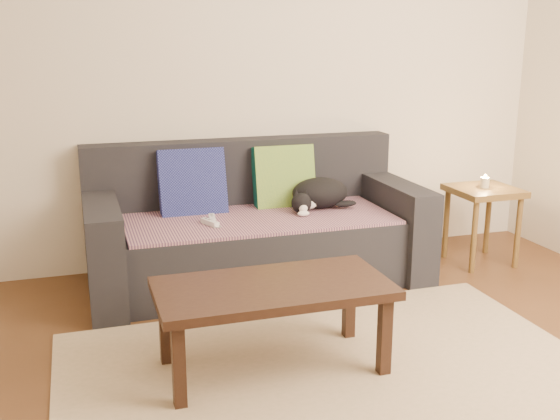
{
  "coord_description": "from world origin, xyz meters",
  "views": [
    {
      "loc": [
        -1.06,
        -2.32,
        1.52
      ],
      "look_at": [
        0.05,
        1.2,
        0.55
      ],
      "focal_mm": 42.0,
      "sensor_mm": 36.0,
      "label": 1
    }
  ],
  "objects_px": {
    "sofa": "(255,233)",
    "wii_remote_a": "(212,219)",
    "cat": "(319,194)",
    "side_table": "(483,201)",
    "wii_remote_b": "(210,223)",
    "coffee_table": "(273,295)"
  },
  "relations": [
    {
      "from": "sofa",
      "to": "wii_remote_b",
      "type": "height_order",
      "value": "sofa"
    },
    {
      "from": "cat",
      "to": "wii_remote_a",
      "type": "bearing_deg",
      "value": -170.7
    },
    {
      "from": "wii_remote_b",
      "to": "side_table",
      "type": "distance_m",
      "value": 1.91
    },
    {
      "from": "sofa",
      "to": "wii_remote_b",
      "type": "xyz_separation_m",
      "value": [
        -0.33,
        -0.18,
        0.15
      ]
    },
    {
      "from": "wii_remote_b",
      "to": "coffee_table",
      "type": "distance_m",
      "value": 1.03
    },
    {
      "from": "cat",
      "to": "wii_remote_a",
      "type": "height_order",
      "value": "cat"
    },
    {
      "from": "sofa",
      "to": "wii_remote_b",
      "type": "relative_size",
      "value": 14.0
    },
    {
      "from": "wii_remote_b",
      "to": "side_table",
      "type": "xyz_separation_m",
      "value": [
        1.91,
        0.01,
        -0.01
      ]
    },
    {
      "from": "sofa",
      "to": "wii_remote_b",
      "type": "bearing_deg",
      "value": -151.02
    },
    {
      "from": "sofa",
      "to": "side_table",
      "type": "relative_size",
      "value": 3.92
    },
    {
      "from": "wii_remote_a",
      "to": "side_table",
      "type": "height_order",
      "value": "side_table"
    },
    {
      "from": "coffee_table",
      "to": "sofa",
      "type": "bearing_deg",
      "value": 78.39
    },
    {
      "from": "wii_remote_a",
      "to": "coffee_table",
      "type": "height_order",
      "value": "wii_remote_a"
    },
    {
      "from": "sofa",
      "to": "wii_remote_a",
      "type": "bearing_deg",
      "value": -160.75
    },
    {
      "from": "cat",
      "to": "coffee_table",
      "type": "relative_size",
      "value": 0.42
    },
    {
      "from": "wii_remote_b",
      "to": "coffee_table",
      "type": "bearing_deg",
      "value": 162.66
    },
    {
      "from": "sofa",
      "to": "side_table",
      "type": "bearing_deg",
      "value": -6.07
    },
    {
      "from": "sofa",
      "to": "wii_remote_a",
      "type": "xyz_separation_m",
      "value": [
        -0.3,
        -0.1,
        0.15
      ]
    },
    {
      "from": "wii_remote_a",
      "to": "wii_remote_b",
      "type": "bearing_deg",
      "value": 166.95
    },
    {
      "from": "coffee_table",
      "to": "side_table",
      "type": "bearing_deg",
      "value": 29.6
    },
    {
      "from": "sofa",
      "to": "cat",
      "type": "xyz_separation_m",
      "value": [
        0.43,
        0.0,
        0.23
      ]
    },
    {
      "from": "wii_remote_b",
      "to": "coffee_table",
      "type": "xyz_separation_m",
      "value": [
        0.08,
        -1.02,
        -0.08
      ]
    }
  ]
}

